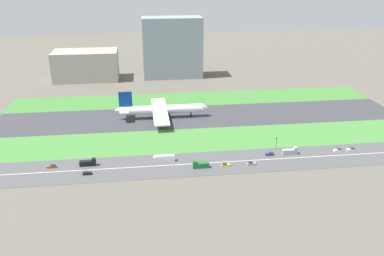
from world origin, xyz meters
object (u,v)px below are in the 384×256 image
car_5 (87,173)px  hangar_building (172,48)px  traffic_light (276,142)px  terminal_building (86,65)px  bus_0 (164,158)px  truck_1 (200,165)px  truck_2 (290,151)px  car_2 (251,163)px  airliner (160,110)px  car_3 (270,154)px  car_1 (225,165)px  car_0 (52,166)px  truck_0 (88,163)px  car_6 (351,149)px  fuel_tank_west (173,60)px  car_4 (338,150)px

car_5 → hangar_building: (59.69, 192.00, 26.92)m
traffic_light → terminal_building: terminal_building is taller
bus_0 → terminal_building: 192.10m
bus_0 → truck_1: (18.20, -10.00, -0.15)m
truck_2 → truck_1: same height
car_2 → hangar_building: hangar_building is taller
airliner → truck_1: (16.38, -78.00, -4.56)m
car_3 → truck_1: size_ratio=0.52×
terminal_building → car_1: bearing=-64.4°
car_0 → hangar_building: 200.06m
car_5 → bus_0: size_ratio=0.38×
car_1 → bus_0: 33.05m
truck_0 → car_6: size_ratio=1.91×
car_2 → terminal_building: size_ratio=0.08×
airliner → car_0: 91.10m
airliner → fuel_tank_west: size_ratio=3.31×
airliner → truck_0: bearing=-121.5°
truck_1 → fuel_tank_west: (5.88, 237.00, 4.96)m
bus_0 → terminal_building: terminal_building is taller
airliner → fuel_tank_west: 160.55m
bus_0 → truck_0: bearing=180.0°
car_6 → terminal_building: terminal_building is taller
terminal_building → car_4: bearing=-48.8°
airliner → traffic_light: bearing=-43.6°
airliner → truck_2: airliner is taller
bus_0 → hangar_building: hangar_building is taller
car_3 → car_0: same height
car_4 → fuel_tank_west: size_ratio=0.22×
traffic_light → hangar_building: 181.24m
truck_0 → traffic_light: traffic_light is taller
truck_2 → truck_1: 53.18m
car_3 → truck_2: size_ratio=0.52×
car_5 → terminal_building: size_ratio=0.08×
hangar_building → car_6: bearing=-64.6°
truck_2 → car_4: (28.29, 0.00, -0.75)m
car_2 → car_0: same height
traffic_light → car_5: bearing=-170.2°
car_0 → traffic_light: 123.78m
car_3 → truck_2: 11.66m
car_3 → car_1: bearing=-159.9°
car_2 → bus_0: bearing=-12.4°
truck_2 → truck_1: bearing=-169.2°
car_4 → hangar_building: 200.11m
car_4 → hangar_building: size_ratio=0.08×
car_5 → car_6: size_ratio=1.00×
truck_1 → car_0: 77.42m
car_2 → truck_2: truck_2 is taller
airliner → car_6: size_ratio=14.77×
traffic_light → terminal_building: 214.60m
truck_1 → car_6: bearing=-173.5°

